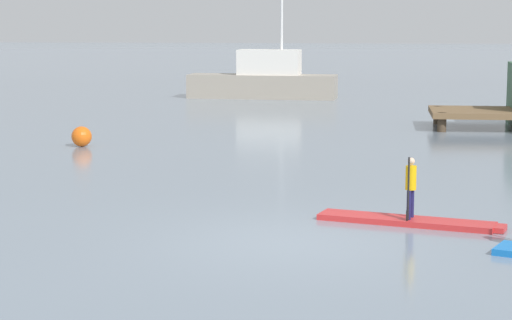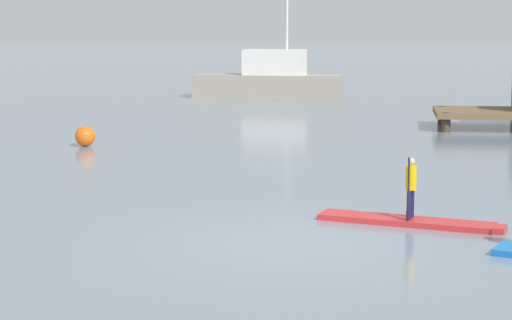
# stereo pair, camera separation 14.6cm
# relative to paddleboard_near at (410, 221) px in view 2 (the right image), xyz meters

# --- Properties ---
(ground_plane) EXTENTS (240.00, 240.00, 0.00)m
(ground_plane) POSITION_rel_paddleboard_near_xyz_m (-1.92, -1.62, -0.05)
(ground_plane) COLOR gray
(paddleboard_near) EXTENTS (3.22, 1.39, 0.10)m
(paddleboard_near) POSITION_rel_paddleboard_near_xyz_m (0.00, 0.00, 0.00)
(paddleboard_near) COLOR red
(paddleboard_near) RESTS_ON ground
(paddler_child_solo) EXTENTS (0.23, 0.37, 1.08)m
(paddler_child_solo) POSITION_rel_paddleboard_near_xyz_m (-0.00, -0.01, 0.64)
(paddler_child_solo) COLOR #19194C
(paddler_child_solo) RESTS_ON paddleboard_near
(fishing_boat_green_midground) EXTENTS (6.58, 1.90, 4.85)m
(fishing_boat_green_midground) POSITION_rel_paddleboard_near_xyz_m (-5.57, 25.86, 0.75)
(fishing_boat_green_midground) COLOR #9E9384
(fishing_boat_green_midground) RESTS_ON ground
(mooring_buoy_near) EXTENTS (0.56, 0.56, 0.56)m
(mooring_buoy_near) POSITION_rel_paddleboard_near_xyz_m (-8.66, 9.13, 0.23)
(mooring_buoy_near) COLOR orange
(mooring_buoy_near) RESTS_ON ground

